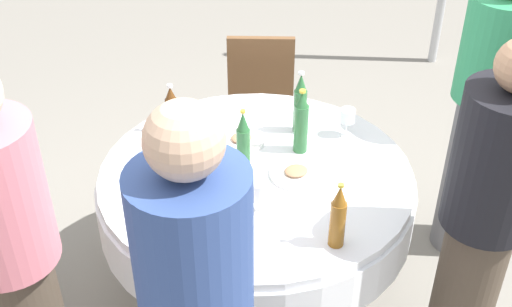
# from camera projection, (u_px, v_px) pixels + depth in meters

# --- Properties ---
(ground_plane) EXTENTS (10.00, 10.00, 0.00)m
(ground_plane) POSITION_uv_depth(u_px,v_px,m) (256.00, 287.00, 3.32)
(ground_plane) COLOR gray
(dining_table) EXTENTS (1.44, 1.44, 0.74)m
(dining_table) POSITION_uv_depth(u_px,v_px,m) (256.00, 196.00, 2.98)
(dining_table) COLOR white
(dining_table) RESTS_ON ground_plane
(bottle_green_rear) EXTENTS (0.07, 0.07, 0.32)m
(bottle_green_rear) POSITION_uv_depth(u_px,v_px,m) (301.00, 123.00, 2.95)
(bottle_green_rear) COLOR #2D6B38
(bottle_green_rear) RESTS_ON dining_table
(bottle_green_south) EXTENTS (0.06, 0.06, 0.32)m
(bottle_green_south) POSITION_uv_depth(u_px,v_px,m) (300.00, 104.00, 3.09)
(bottle_green_south) COLOR #2D6B38
(bottle_green_south) RESTS_ON dining_table
(bottle_amber_mid) EXTENTS (0.06, 0.06, 0.29)m
(bottle_amber_mid) POSITION_uv_depth(u_px,v_px,m) (338.00, 217.00, 2.43)
(bottle_amber_mid) COLOR #8C5619
(bottle_amber_mid) RESTS_ON dining_table
(bottle_brown_outer) EXTENTS (0.06, 0.06, 0.26)m
(bottle_brown_outer) POSITION_uv_depth(u_px,v_px,m) (172.00, 110.00, 3.10)
(bottle_brown_outer) COLOR #593314
(bottle_brown_outer) RESTS_ON dining_table
(bottle_green_left) EXTENTS (0.06, 0.06, 0.32)m
(bottle_green_left) POSITION_uv_depth(u_px,v_px,m) (243.00, 144.00, 2.81)
(bottle_green_left) COLOR #2D6B38
(bottle_green_left) RESTS_ON dining_table
(wine_glass_outer) EXTENTS (0.07, 0.07, 0.14)m
(wine_glass_outer) POSITION_uv_depth(u_px,v_px,m) (347.00, 117.00, 3.08)
(wine_glass_outer) COLOR white
(wine_glass_outer) RESTS_ON dining_table
(wine_glass_left) EXTENTS (0.08, 0.08, 0.14)m
(wine_glass_left) POSITION_uv_depth(u_px,v_px,m) (181.00, 191.00, 2.62)
(wine_glass_left) COLOR white
(wine_glass_left) RESTS_ON dining_table
(wine_glass_east) EXTENTS (0.06, 0.06, 0.14)m
(wine_glass_east) POSITION_uv_depth(u_px,v_px,m) (259.00, 193.00, 2.61)
(wine_glass_east) COLOR white
(wine_glass_east) RESTS_ON dining_table
(wine_glass_north) EXTENTS (0.07, 0.07, 0.15)m
(wine_glass_north) POSITION_uv_depth(u_px,v_px,m) (206.00, 152.00, 2.82)
(wine_glass_north) COLOR white
(wine_glass_north) RESTS_ON dining_table
(plate_front) EXTENTS (0.23, 0.23, 0.04)m
(plate_front) POSITION_uv_depth(u_px,v_px,m) (241.00, 140.00, 3.08)
(plate_front) COLOR white
(plate_front) RESTS_ON dining_table
(plate_far) EXTENTS (0.24, 0.24, 0.02)m
(plate_far) POSITION_uv_depth(u_px,v_px,m) (156.00, 183.00, 2.81)
(plate_far) COLOR white
(plate_far) RESTS_ON dining_table
(plate_inner) EXTENTS (0.23, 0.23, 0.04)m
(plate_inner) POSITION_uv_depth(u_px,v_px,m) (296.00, 173.00, 2.86)
(plate_inner) COLOR white
(plate_inner) RESTS_ON dining_table
(fork_south) EXTENTS (0.18, 0.05, 0.00)m
(fork_south) POSITION_uv_depth(u_px,v_px,m) (355.00, 161.00, 2.96)
(fork_south) COLOR silver
(fork_south) RESTS_ON dining_table
(knife_mid) EXTENTS (0.13, 0.15, 0.00)m
(knife_mid) POSITION_uv_depth(u_px,v_px,m) (179.00, 149.00, 3.03)
(knife_mid) COLOR silver
(knife_mid) RESTS_ON dining_table
(fork_outer) EXTENTS (0.05, 0.18, 0.00)m
(fork_outer) POSITION_uv_depth(u_px,v_px,m) (229.00, 192.00, 2.77)
(fork_outer) COLOR silver
(fork_outer) RESTS_ON dining_table
(person_south) EXTENTS (0.34, 0.34, 1.65)m
(person_south) POSITION_uv_depth(u_px,v_px,m) (13.00, 264.00, 2.23)
(person_south) COLOR #4C3F33
(person_south) RESTS_ON ground_plane
(person_mid) EXTENTS (0.34, 0.34, 1.63)m
(person_mid) POSITION_uv_depth(u_px,v_px,m) (484.00, 110.00, 3.12)
(person_mid) COLOR slate
(person_mid) RESTS_ON ground_plane
(person_outer) EXTENTS (0.34, 0.34, 1.59)m
(person_outer) POSITION_uv_depth(u_px,v_px,m) (483.00, 221.00, 2.48)
(person_outer) COLOR #4C3F33
(person_outer) RESTS_ON ground_plane
(chair_north) EXTENTS (0.55, 0.55, 0.87)m
(chair_north) POSITION_uv_depth(u_px,v_px,m) (261.00, 83.00, 4.04)
(chair_north) COLOR brown
(chair_north) RESTS_ON ground_plane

